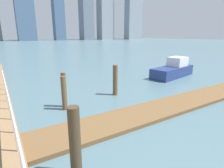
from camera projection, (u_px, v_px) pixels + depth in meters
name	position (u px, v px, depth m)	size (l,w,h in m)	color
ground_plane	(45.00, 80.00, 16.42)	(300.00, 300.00, 0.00)	slate
floating_dock	(169.00, 106.00, 10.22)	(15.88, 2.00, 0.18)	brown
boardwalk_railing	(23.00, 166.00, 3.94)	(0.06, 22.57, 1.08)	white
dock_piling_0	(115.00, 80.00, 12.18)	(0.32, 0.32, 2.03)	brown
dock_piling_1	(75.00, 142.00, 5.10)	(0.33, 0.33, 2.11)	#473826
dock_piling_2	(64.00, 90.00, 10.15)	(0.27, 0.27, 1.96)	brown
dock_piling_4	(64.00, 93.00, 9.77)	(0.26, 0.26, 1.86)	brown
moored_boat_1	(173.00, 70.00, 17.74)	(5.38, 2.74, 1.83)	navy
skyline_tower_4	(86.00, 18.00, 137.98)	(8.06, 10.98, 31.37)	slate
skyline_tower_5	(105.00, 8.00, 143.79)	(11.09, 8.77, 48.09)	#8C939E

